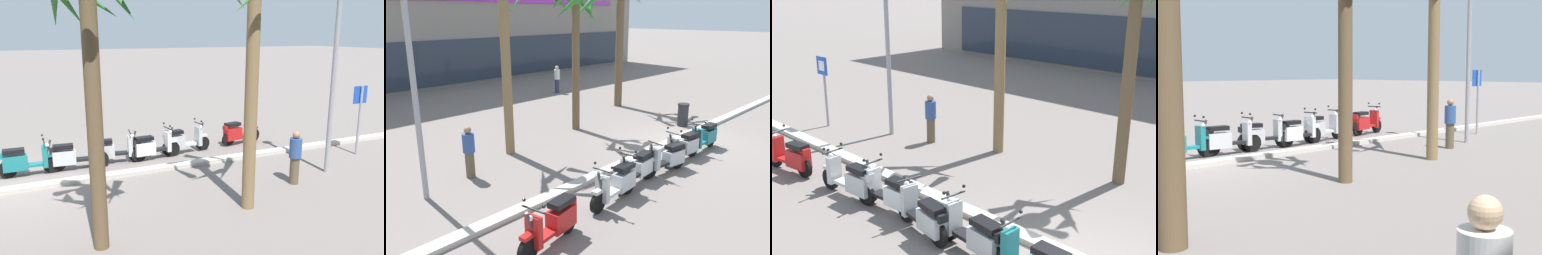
{
  "view_description": "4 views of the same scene",
  "coord_description": "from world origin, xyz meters",
  "views": [
    {
      "loc": [
        -0.09,
        11.31,
        4.13
      ],
      "look_at": [
        -5.16,
        0.42,
        1.3
      ],
      "focal_mm": 37.41,
      "sensor_mm": 36.0,
      "label": 1
    },
    {
      "loc": [
        -12.81,
        -6.52,
        4.52
      ],
      "look_at": [
        -3.9,
        1.71,
        1.03
      ],
      "focal_mm": 36.79,
      "sensor_mm": 36.0,
      "label": 2
    },
    {
      "loc": [
        3.7,
        -6.83,
        5.01
      ],
      "look_at": [
        -5.46,
        2.57,
        0.92
      ],
      "focal_mm": 46.18,
      "sensor_mm": 36.0,
      "label": 3
    },
    {
      "loc": [
        6.24,
        11.78,
        2.36
      ],
      "look_at": [
        -2.33,
        3.36,
        1.06
      ],
      "focal_mm": 48.78,
      "sensor_mm": 36.0,
      "label": 4
    }
  ],
  "objects": [
    {
      "name": "pedestrian_strolling_near_curb",
      "position": [
        -7.19,
        2.88,
        0.79
      ],
      "size": [
        0.34,
        0.34,
        1.52
      ],
      "color": "brown",
      "rests_on": "ground"
    },
    {
      "name": "scooter_silver_gap_after_mid",
      "position": [
        -1.76,
        -0.94,
        0.45
      ],
      "size": [
        1.82,
        0.56,
        1.17
      ],
      "color": "black",
      "rests_on": "ground"
    },
    {
      "name": "crossing_sign",
      "position": [
        -11.0,
        1.53,
        1.5
      ],
      "size": [
        0.6,
        0.12,
        2.4
      ],
      "color": "#939399",
      "rests_on": "ground"
    },
    {
      "name": "palm_tree_far_corner",
      "position": [
        -1.49,
        4.06,
        4.24
      ],
      "size": [
        2.19,
        2.05,
        5.49
      ],
      "color": "brown",
      "rests_on": "ground"
    },
    {
      "name": "scooter_silver_lead_nearest",
      "position": [
        -5.5,
        -1.11,
        0.46
      ],
      "size": [
        1.87,
        0.56,
        1.17
      ],
      "color": "black",
      "rests_on": "ground"
    },
    {
      "name": "scooter_white_far_back",
      "position": [
        -4.3,
        -0.9,
        0.45
      ],
      "size": [
        1.76,
        0.56,
        1.17
      ],
      "color": "black",
      "rests_on": "ground"
    },
    {
      "name": "scooter_silver_mid_front",
      "position": [
        -3.0,
        -1.07,
        0.44
      ],
      "size": [
        1.76,
        0.63,
        1.04
      ],
      "color": "black",
      "rests_on": "ground"
    },
    {
      "name": "street_lamp",
      "position": [
        -8.72,
        2.52,
        3.79
      ],
      "size": [
        0.36,
        0.36,
        6.14
      ],
      "color": "#939399",
      "rests_on": "ground"
    },
    {
      "name": "scooter_red_last_in_row",
      "position": [
        -7.93,
        -1.33,
        0.47
      ],
      "size": [
        1.78,
        0.61,
        1.17
      ],
      "color": "black",
      "rests_on": "ground"
    }
  ]
}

